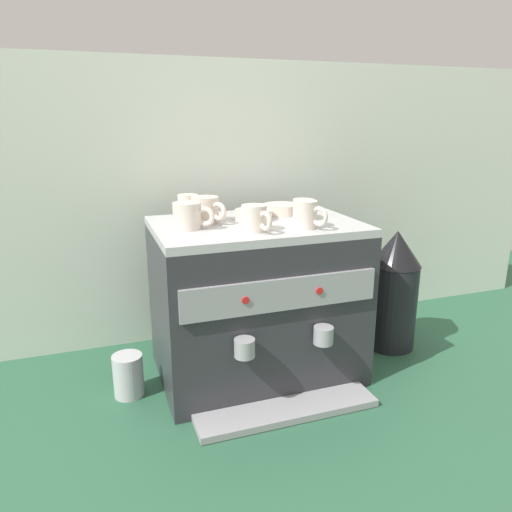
{
  "coord_description": "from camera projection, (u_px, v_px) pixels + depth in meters",
  "views": [
    {
      "loc": [
        -0.47,
        -1.34,
        0.8
      ],
      "look_at": [
        0.0,
        0.0,
        0.39
      ],
      "focal_mm": 33.93,
      "sensor_mm": 36.0,
      "label": 1
    }
  ],
  "objects": [
    {
      "name": "ceramic_cup_5",
      "position": [
        306.0,
        215.0,
        1.37
      ],
      "size": [
        0.08,
        0.1,
        0.08
      ],
      "color": "beige",
      "rests_on": "espresso_machine"
    },
    {
      "name": "ground_plane",
      "position": [
        256.0,
        370.0,
        1.59
      ],
      "size": [
        4.0,
        4.0,
        0.0
      ],
      "primitive_type": "plane",
      "color": "#28563D"
    },
    {
      "name": "coffee_grinder",
      "position": [
        393.0,
        289.0,
        1.7
      ],
      "size": [
        0.18,
        0.18,
        0.43
      ],
      "color": "black",
      "rests_on": "ground_plane"
    },
    {
      "name": "espresso_machine",
      "position": [
        256.0,
        300.0,
        1.52
      ],
      "size": [
        0.61,
        0.53,
        0.49
      ],
      "color": "#2D2D33",
      "rests_on": "ground_plane"
    },
    {
      "name": "ceramic_cup_0",
      "position": [
        255.0,
        218.0,
        1.33
      ],
      "size": [
        0.07,
        0.11,
        0.07
      ],
      "color": "beige",
      "rests_on": "espresso_machine"
    },
    {
      "name": "tiled_backsplash_wall",
      "position": [
        224.0,
        203.0,
        1.77
      ],
      "size": [
        2.8,
        0.03,
        0.99
      ],
      "primitive_type": "cube",
      "color": "silver",
      "rests_on": "ground_plane"
    },
    {
      "name": "ceramic_cup_3",
      "position": [
        189.0,
        216.0,
        1.36
      ],
      "size": [
        0.11,
        0.09,
        0.08
      ],
      "color": "beige",
      "rests_on": "espresso_machine"
    },
    {
      "name": "ceramic_bowl_0",
      "position": [
        253.0,
        215.0,
        1.49
      ],
      "size": [
        0.12,
        0.12,
        0.03
      ],
      "color": "beige",
      "rests_on": "espresso_machine"
    },
    {
      "name": "ceramic_cup_1",
      "position": [
        188.0,
        206.0,
        1.51
      ],
      "size": [
        0.08,
        0.09,
        0.07
      ],
      "color": "beige",
      "rests_on": "espresso_machine"
    },
    {
      "name": "ceramic_bowl_1",
      "position": [
        281.0,
        209.0,
        1.57
      ],
      "size": [
        0.12,
        0.12,
        0.03
      ],
      "color": "beige",
      "rests_on": "espresso_machine"
    },
    {
      "name": "milk_pitcher",
      "position": [
        128.0,
        375.0,
        1.43
      ],
      "size": [
        0.09,
        0.09,
        0.13
      ],
      "primitive_type": "cylinder",
      "color": "#B7B7BC",
      "rests_on": "ground_plane"
    },
    {
      "name": "ceramic_cup_4",
      "position": [
        206.0,
        210.0,
        1.44
      ],
      "size": [
        0.09,
        0.12,
        0.08
      ],
      "color": "beige",
      "rests_on": "espresso_machine"
    },
    {
      "name": "ceramic_cup_2",
      "position": [
        304.0,
        209.0,
        1.48
      ],
      "size": [
        0.09,
        0.08,
        0.06
      ],
      "color": "beige",
      "rests_on": "espresso_machine"
    }
  ]
}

